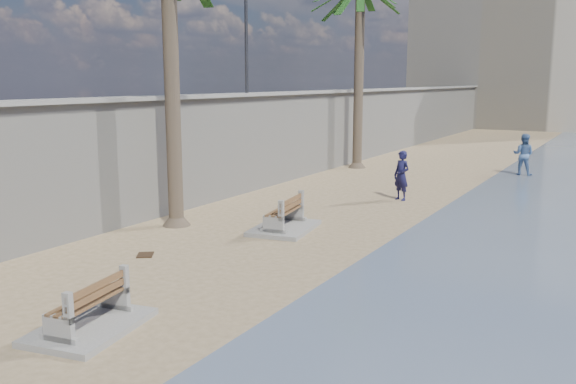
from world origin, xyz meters
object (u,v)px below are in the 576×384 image
at_px(bench_far, 284,216).
at_px(person_a, 402,172).
at_px(bench_near, 89,309).
at_px(person_b, 523,152).

distance_m(bench_far, person_a, 5.88).
bearing_deg(bench_near, person_b, 81.21).
distance_m(person_a, person_b, 8.45).
relative_size(bench_near, bench_far, 0.93).
bearing_deg(bench_near, person_a, 87.22).
height_order(bench_near, bench_far, bench_far).
distance_m(bench_near, person_a, 13.21).
height_order(bench_near, person_a, person_a).
bearing_deg(person_a, person_b, 95.84).
bearing_deg(person_b, person_a, 74.82).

